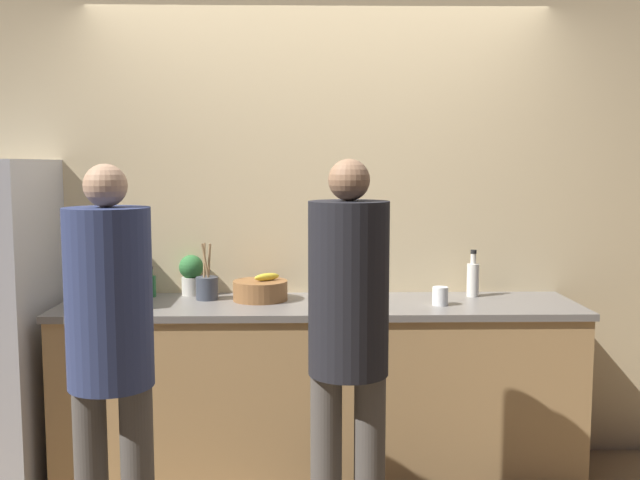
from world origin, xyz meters
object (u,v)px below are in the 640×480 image
cup_white (440,296)px  bottle_green (151,285)px  person_center (348,330)px  potted_plant (191,273)px  fruit_bowl (260,290)px  bottle_amber (89,297)px  bottle_clear (473,278)px  person_left (110,341)px  utensil_crock (207,287)px

cup_white → bottle_green: bearing=170.1°
person_center → potted_plant: bearing=127.0°
fruit_bowl → bottle_amber: bearing=-164.3°
fruit_bowl → potted_plant: potted_plant is taller
bottle_clear → cup_white: (-0.22, -0.24, -0.05)m
person_center → person_left: bearing=-173.0°
cup_white → bottle_amber: bearing=-177.5°
bottle_green → bottle_clear: (1.75, -0.03, 0.04)m
bottle_green → bottle_clear: bottle_clear is taller
bottle_clear → fruit_bowl: bearing=-175.8°
bottle_amber → cup_white: bottle_amber is taller
person_center → fruit_bowl: size_ratio=5.80×
bottle_clear → utensil_crock: bearing=-177.7°
cup_white → fruit_bowl: bearing=170.4°
utensil_crock → potted_plant: (-0.10, 0.14, 0.05)m
fruit_bowl → bottle_clear: size_ratio=1.13×
person_left → bottle_amber: person_left is taller
bottle_amber → potted_plant: bearing=41.8°
person_left → bottle_amber: (-0.32, 0.78, 0.02)m
person_center → potted_plant: 1.33m
person_left → potted_plant: person_left is taller
fruit_bowl → bottle_green: (-0.60, 0.11, 0.01)m
bottle_clear → cup_white: 0.33m
bottle_amber → bottle_clear: size_ratio=0.62×
person_left → fruit_bowl: 1.14m
cup_white → potted_plant: potted_plant is taller
person_center → bottle_amber: bearing=151.9°
bottle_amber → bottle_green: (0.23, 0.35, 0.00)m
person_left → utensil_crock: size_ratio=5.47×
person_center → utensil_crock: person_center is taller
bottle_clear → person_center: bearing=-126.9°
bottle_amber → bottle_clear: bearing=9.1°
cup_white → person_left: bearing=-149.3°
fruit_bowl → bottle_amber: (-0.83, -0.23, 0.01)m
person_center → cup_white: person_center is taller
fruit_bowl → bottle_clear: 1.15m
bottle_clear → potted_plant: 1.54m
utensil_crock → bottle_clear: bearing=2.3°
person_center → cup_white: size_ratio=17.64×
utensil_crock → bottle_amber: bearing=-154.7°
person_left → potted_plant: 1.18m
person_center → bottle_clear: person_center is taller
utensil_crock → bottle_amber: size_ratio=1.91×
bottle_green → potted_plant: size_ratio=0.74×
utensil_crock → cup_white: (1.21, -0.18, -0.02)m
person_left → bottle_amber: 0.84m
fruit_bowl → bottle_amber: bottle_amber is taller
potted_plant → cup_white: bearing=-13.6°
bottle_green → cup_white: size_ratio=1.73×
person_left → bottle_clear: person_left is taller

